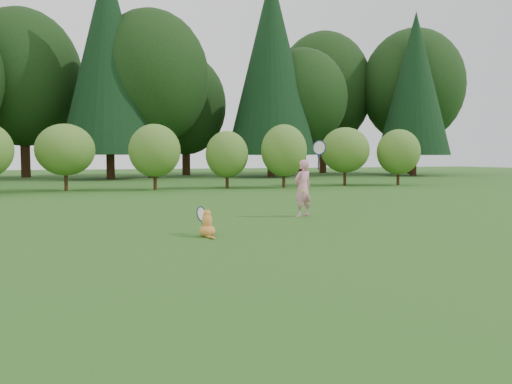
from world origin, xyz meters
name	(u,v)px	position (x,y,z in m)	size (l,w,h in m)	color
ground	(261,237)	(0.00, 0.00, 0.00)	(100.00, 100.00, 0.00)	#275317
shrub_row	(149,156)	(0.00, 13.00, 1.40)	(28.00, 3.00, 2.80)	#447123
woodland_backdrop	(124,53)	(0.00, 23.00, 7.50)	(48.00, 10.00, 15.00)	black
child	(303,187)	(1.91, 2.37, 0.67)	(0.79, 0.57, 1.92)	pink
cat	(207,222)	(-0.85, 0.35, 0.24)	(0.40, 0.67, 0.64)	#C37C25
tennis_ball	(303,191)	(1.64, 1.79, 0.61)	(0.07, 0.07, 0.07)	#A1D719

